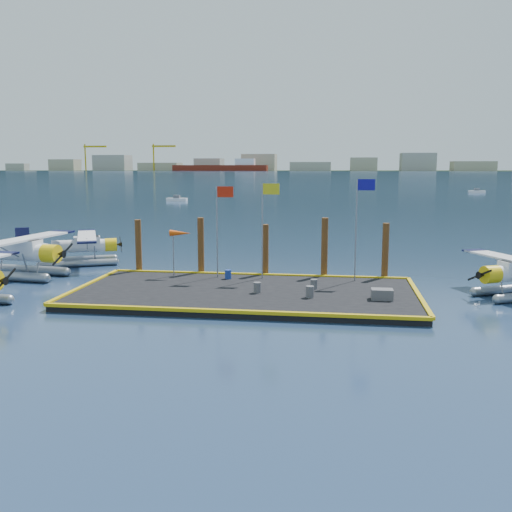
{
  "coord_description": "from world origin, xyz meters",
  "views": [
    {
      "loc": [
        5.32,
        -32.68,
        7.71
      ],
      "look_at": [
        0.34,
        2.0,
        2.16
      ],
      "focal_mm": 40.0,
      "sensor_mm": 36.0,
      "label": 1
    }
  ],
  "objects": [
    {
      "name": "piling_4",
      "position": [
        8.5,
        5.4,
        2.0
      ],
      "size": [
        0.44,
        0.44,
        4.0
      ],
      "primitive_type": "cylinder",
      "color": "#462714",
      "rests_on": "ground"
    },
    {
      "name": "flagpole_yellow",
      "position": [
        0.7,
        3.8,
        4.51
      ],
      "size": [
        1.14,
        0.08,
        6.2
      ],
      "color": "gray",
      "rests_on": "dock"
    },
    {
      "name": "piling_3",
      "position": [
        4.5,
        5.4,
        2.15
      ],
      "size": [
        0.44,
        0.44,
        4.3
      ],
      "primitive_type": "cylinder",
      "color": "#462714",
      "rests_on": "ground"
    },
    {
      "name": "piling_0",
      "position": [
        -8.5,
        5.4,
        2.0
      ],
      "size": [
        0.44,
        0.44,
        4.0
      ],
      "primitive_type": "cylinder",
      "color": "#462714",
      "rests_on": "ground"
    },
    {
      "name": "far_backdrop",
      "position": [
        239.91,
        1737.52,
        9.45
      ],
      "size": [
        3050.0,
        2050.0,
        810.0
      ],
      "color": "black",
      "rests_on": "ground"
    },
    {
      "name": "dock",
      "position": [
        0.0,
        0.0,
        0.2
      ],
      "size": [
        20.0,
        10.0,
        0.4
      ],
      "primitive_type": "cube",
      "color": "black",
      "rests_on": "ground"
    },
    {
      "name": "drum_5",
      "position": [
        -1.7,
        3.34,
        0.69
      ],
      "size": [
        0.42,
        0.42,
        0.59
      ],
      "primitive_type": "cylinder",
      "color": "navy",
      "rests_on": "dock"
    },
    {
      "name": "flagpole_red",
      "position": [
        -2.29,
        3.8,
        4.4
      ],
      "size": [
        1.14,
        0.08,
        6.0
      ],
      "color": "gray",
      "rests_on": "dock"
    },
    {
      "name": "seaplane_b",
      "position": [
        -16.61,
        3.7,
        1.61
      ],
      "size": [
        9.44,
        10.42,
        3.69
      ],
      "rotation": [
        0.0,
        0.0,
        -1.69
      ],
      "color": "gray",
      "rests_on": "ground"
    },
    {
      "name": "drum_1",
      "position": [
        3.87,
        -1.31,
        0.73
      ],
      "size": [
        0.47,
        0.47,
        0.66
      ],
      "primitive_type": "cylinder",
      "color": "#505054",
      "rests_on": "dock"
    },
    {
      "name": "drum_3",
      "position": [
        0.78,
        -0.53,
        0.71
      ],
      "size": [
        0.44,
        0.44,
        0.62
      ],
      "primitive_type": "cylinder",
      "color": "#505054",
      "rests_on": "dock"
    },
    {
      "name": "windsock",
      "position": [
        -5.03,
        3.8,
        3.23
      ],
      "size": [
        1.4,
        0.44,
        3.12
      ],
      "color": "gray",
      "rests_on": "dock"
    },
    {
      "name": "drum_2",
      "position": [
        4.0,
        0.98,
        0.7
      ],
      "size": [
        0.42,
        0.42,
        0.59
      ],
      "primitive_type": "cylinder",
      "color": "#505054",
      "rests_on": "dock"
    },
    {
      "name": "flagpole_blue",
      "position": [
        6.7,
        3.8,
        4.69
      ],
      "size": [
        1.14,
        0.08,
        6.5
      ],
      "color": "gray",
      "rests_on": "dock"
    },
    {
      "name": "piling_1",
      "position": [
        -4.0,
        5.4,
        2.1
      ],
      "size": [
        0.44,
        0.44,
        4.2
      ],
      "primitive_type": "cylinder",
      "color": "#462714",
      "rests_on": "ground"
    },
    {
      "name": "crate",
      "position": [
        7.85,
        -1.23,
        0.7
      ],
      "size": [
        1.18,
        0.79,
        0.59
      ],
      "primitive_type": "cube",
      "color": "#505054",
      "rests_on": "dock"
    },
    {
      "name": "piling_2",
      "position": [
        0.5,
        5.4,
        1.9
      ],
      "size": [
        0.44,
        0.44,
        3.8
      ],
      "primitive_type": "cylinder",
      "color": "#462714",
      "rests_on": "ground"
    },
    {
      "name": "ground",
      "position": [
        0.0,
        0.0,
        0.0
      ],
      "size": [
        4000.0,
        4000.0,
        0.0
      ],
      "primitive_type": "plane",
      "color": "#172946",
      "rests_on": "ground"
    },
    {
      "name": "seaplane_c",
      "position": [
        -14.52,
        9.32,
        1.34
      ],
      "size": [
        8.0,
        8.38,
        3.08
      ],
      "rotation": [
        0.0,
        0.0,
        -1.14
      ],
      "color": "gray",
      "rests_on": "ground"
    },
    {
      "name": "dock_bumpers",
      "position": [
        0.0,
        0.0,
        0.49
      ],
      "size": [
        20.25,
        10.25,
        0.18
      ],
      "primitive_type": null,
      "color": "#C2A10B",
      "rests_on": "dock"
    }
  ]
}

